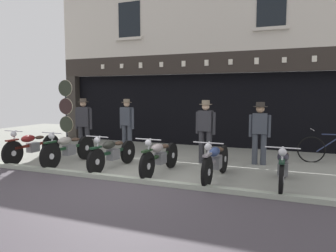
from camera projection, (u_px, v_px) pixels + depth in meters
ground at (99, 198)px, 5.86m from camera, size 23.18×22.00×0.18m
shop_facade at (209, 99)px, 13.09m from camera, size 11.48×4.42×6.17m
motorcycle_far_left at (32, 146)px, 8.94m from camera, size 0.62×2.06×0.93m
motorcycle_left at (69, 148)px, 8.48m from camera, size 0.62×2.04×0.94m
motorcycle_center_left at (113, 152)px, 7.96m from camera, size 0.62×2.01×0.90m
motorcycle_center at (160, 156)px, 7.46m from camera, size 0.62×1.98×0.91m
motorcycle_center_right at (216, 161)px, 6.94m from camera, size 0.62×2.05×0.93m
motorcycle_right at (283, 166)px, 6.45m from camera, size 0.62×2.02×0.91m
salesman_left at (84, 123)px, 10.05m from camera, size 0.55×0.34×1.74m
shopkeeper_center at (127, 123)px, 10.13m from camera, size 0.55×0.32×1.72m
salesman_right at (205, 128)px, 8.55m from camera, size 0.56×0.35×1.72m
assistant_far_right at (260, 130)px, 8.41m from camera, size 0.56×0.37×1.67m
tyre_sign_pole at (66, 107)px, 11.87m from camera, size 0.62×0.06×2.41m
advert_board_near at (247, 95)px, 10.92m from camera, size 0.64×0.03×0.94m
leaning_bicycle at (333, 149)px, 8.59m from camera, size 1.80×0.50×0.96m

